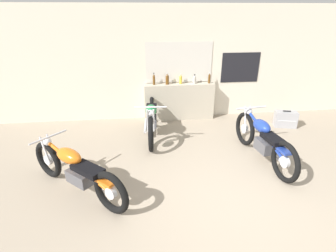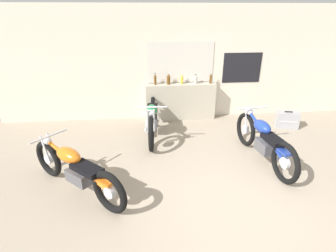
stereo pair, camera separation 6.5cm
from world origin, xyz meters
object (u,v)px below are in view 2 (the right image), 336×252
at_px(motorcycle_green, 152,119).
at_px(bottle_center, 182,79).
at_px(bottle_right_center, 196,80).
at_px(bottle_rightmost, 211,78).
at_px(motorcycle_orange, 76,170).
at_px(bottle_left_center, 168,79).
at_px(hard_case_silver, 287,120).
at_px(bottle_leftmost, 155,79).
at_px(motorcycle_blue, 264,140).

bearing_deg(motorcycle_green, bottle_center, 51.59).
xyz_separation_m(bottle_right_center, motorcycle_green, (-1.16, -1.01, -0.61)).
distance_m(bottle_rightmost, motorcycle_orange, 4.08).
height_order(bottle_left_center, hard_case_silver, bottle_left_center).
xyz_separation_m(bottle_center, motorcycle_orange, (-2.07, -2.92, -0.65)).
bearing_deg(bottle_left_center, hard_case_silver, -16.59).
bearing_deg(bottle_left_center, motorcycle_green, -115.11).
bearing_deg(bottle_leftmost, bottle_rightmost, -0.46).
distance_m(bottle_leftmost, hard_case_silver, 3.38).
height_order(bottle_center, motorcycle_green, bottle_center).
distance_m(bottle_left_center, hard_case_silver, 3.08).
bearing_deg(motorcycle_orange, bottle_rightmost, 45.78).
height_order(bottle_center, motorcycle_blue, bottle_center).
distance_m(bottle_left_center, motorcycle_blue, 2.83).
distance_m(motorcycle_green, hard_case_silver, 3.31).
relative_size(bottle_center, hard_case_silver, 0.46).
height_order(bottle_center, bottle_rightmost, bottle_rightmost).
bearing_deg(motorcycle_orange, motorcycle_green, 56.29).
relative_size(bottle_rightmost, motorcycle_orange, 0.17).
xyz_separation_m(bottle_center, motorcycle_blue, (1.20, -2.30, -0.62)).
bearing_deg(hard_case_silver, bottle_right_center, 158.53).
height_order(bottle_left_center, motorcycle_blue, bottle_left_center).
distance_m(bottle_leftmost, bottle_rightmost, 1.41).
relative_size(bottle_leftmost, motorcycle_blue, 0.14).
xyz_separation_m(motorcycle_green, hard_case_silver, (3.30, 0.17, -0.23)).
xyz_separation_m(bottle_rightmost, motorcycle_orange, (-2.80, -2.88, -0.66)).
bearing_deg(bottle_rightmost, motorcycle_blue, -78.27).
xyz_separation_m(bottle_center, bottle_rightmost, (0.73, -0.03, 0.01)).
bearing_deg(motorcycle_blue, bottle_left_center, 124.10).
relative_size(motorcycle_blue, motorcycle_green, 1.01).
distance_m(bottle_center, motorcycle_green, 1.45).
bearing_deg(motorcycle_orange, bottle_right_center, 50.05).
bearing_deg(bottle_right_center, bottle_leftmost, 179.93).
height_order(motorcycle_orange, hard_case_silver, motorcycle_orange).
height_order(bottle_rightmost, motorcycle_blue, bottle_rightmost).
bearing_deg(hard_case_silver, bottle_left_center, 163.41).
xyz_separation_m(bottle_leftmost, bottle_rightmost, (1.41, -0.01, -0.01)).
distance_m(motorcycle_blue, hard_case_silver, 1.94).
height_order(bottle_left_center, bottle_rightmost, bottle_left_center).
relative_size(bottle_left_center, hard_case_silver, 0.53).
bearing_deg(motorcycle_blue, bottle_center, 117.56).
relative_size(bottle_right_center, hard_case_silver, 0.42).
relative_size(bottle_leftmost, bottle_right_center, 1.27).
bearing_deg(bottle_left_center, bottle_leftmost, -179.83).
height_order(bottle_rightmost, motorcycle_orange, bottle_rightmost).
relative_size(bottle_center, motorcycle_blue, 0.13).
xyz_separation_m(bottle_center, hard_case_silver, (2.48, -0.86, -0.85)).
xyz_separation_m(motorcycle_orange, hard_case_silver, (4.56, 2.05, -0.21)).
relative_size(bottle_center, bottle_rightmost, 0.92).
relative_size(bottle_rightmost, motorcycle_green, 0.14).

